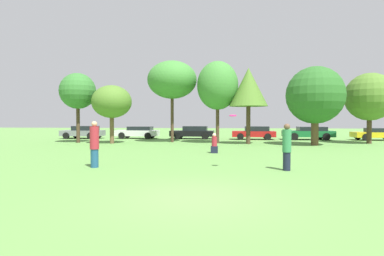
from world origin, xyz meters
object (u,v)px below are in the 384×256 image
at_px(tree_3, 218,86).
at_px(parked_car_red, 254,133).
at_px(tree_6, 370,97).
at_px(tree_5, 315,95).
at_px(parked_car_white, 138,132).
at_px(person_thrower, 94,144).
at_px(bystander_sitting, 214,145).
at_px(parked_car_black, 193,132).
at_px(parked_car_yellow, 377,134).
at_px(person_catcher, 287,147).
at_px(tree_4, 248,87).
at_px(parked_car_grey, 83,132).
at_px(parked_car_green, 309,133).
at_px(tree_2, 172,80).
at_px(tree_0, 78,91).
at_px(frisbee, 233,116).
at_px(tree_1, 112,102).

relative_size(tree_3, parked_car_red, 1.61).
bearing_deg(tree_6, tree_5, -156.07).
xyz_separation_m(tree_6, parked_car_white, (-19.41, 4.74, -2.95)).
xyz_separation_m(person_thrower, bystander_sitting, (4.48, 5.70, -0.44)).
distance_m(parked_car_black, parked_car_yellow, 16.55).
distance_m(person_thrower, person_catcher, 7.24).
distance_m(bystander_sitting, tree_4, 8.10).
relative_size(tree_4, parked_car_grey, 1.45).
distance_m(bystander_sitting, parked_car_green, 14.81).
bearing_deg(tree_2, tree_0, -170.44).
bearing_deg(frisbee, tree_0, 133.75).
height_order(tree_2, parked_car_white, tree_2).
distance_m(tree_5, parked_car_yellow, 9.96).
relative_size(tree_2, parked_car_grey, 1.67).
bearing_deg(bystander_sitting, person_thrower, -128.13).
bearing_deg(parked_car_white, tree_5, 156.94).
bearing_deg(tree_6, frisbee, -128.71).
relative_size(person_thrower, tree_2, 0.27).
height_order(tree_0, tree_5, tree_5).
relative_size(frisbee, parked_car_white, 0.07).
bearing_deg(tree_6, tree_3, -176.60).
height_order(tree_0, tree_3, tree_3).
xyz_separation_m(frisbee, parked_car_green, (7.49, 17.89, -1.35)).
bearing_deg(tree_3, parked_car_black, 114.02).
height_order(parked_car_white, parked_car_yellow, parked_car_white).
bearing_deg(parked_car_green, person_catcher, 74.47).
bearing_deg(tree_4, tree_6, 7.15).
height_order(bystander_sitting, tree_3, tree_3).
xyz_separation_m(bystander_sitting, tree_4, (2.40, 6.73, 3.81)).
bearing_deg(person_catcher, person_thrower, 0.00).
xyz_separation_m(person_catcher, tree_6, (8.89, 13.64, 2.71)).
bearing_deg(person_catcher, parked_car_green, -106.78).
bearing_deg(bystander_sitting, parked_car_white, 121.56).
distance_m(tree_0, parked_car_black, 11.04).
relative_size(frisbee, parked_car_red, 0.07).
bearing_deg(tree_0, parked_car_white, 60.83).
bearing_deg(tree_3, person_catcher, -78.26).
bearing_deg(tree_6, parked_car_white, 166.28).
relative_size(tree_1, tree_5, 0.80).
relative_size(tree_3, parked_car_yellow, 1.60).
xyz_separation_m(tree_6, parked_car_green, (-3.34, 4.37, -2.93)).
distance_m(tree_0, tree_5, 18.10).
height_order(parked_car_green, parked_car_yellow, parked_car_green).
bearing_deg(frisbee, parked_car_red, 81.76).
bearing_deg(tree_1, frisbee, -53.15).
relative_size(tree_0, tree_4, 0.96).
xyz_separation_m(tree_4, parked_car_white, (-10.16, 5.90, -3.64)).
distance_m(tree_5, parked_car_grey, 21.27).
relative_size(bystander_sitting, parked_car_grey, 0.28).
distance_m(frisbee, tree_1, 14.86).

